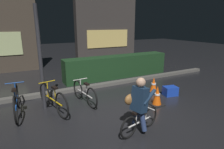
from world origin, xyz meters
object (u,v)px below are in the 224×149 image
parked_bike_left_mid (16,102)px  street_post (40,60)px  blue_crate (170,91)px  parked_bike_center_left (53,99)px  cyclist (139,105)px  traffic_cone_near (157,96)px  parked_bike_center_right (84,93)px  traffic_cone_far (154,85)px

parked_bike_left_mid → street_post: bearing=-82.0°
street_post → blue_crate: (3.85, -0.90, -1.24)m
parked_bike_center_left → cyclist: bearing=-156.5°
traffic_cone_near → cyclist: 1.65m
parked_bike_center_right → blue_crate: size_ratio=3.40×
traffic_cone_far → cyclist: size_ratio=0.43×
street_post → parked_bike_center_right: bearing=-8.7°
parked_bike_center_right → traffic_cone_near: parked_bike_center_right is taller
traffic_cone_near → traffic_cone_far: bearing=55.4°
street_post → traffic_cone_near: size_ratio=4.79×
parked_bike_center_left → blue_crate: parked_bike_center_left is taller
parked_bike_left_mid → traffic_cone_far: bearing=-91.3°
street_post → cyclist: street_post is taller
parked_bike_center_right → cyclist: bearing=-173.7°
parked_bike_left_mid → traffic_cone_near: size_ratio=2.97×
cyclist → traffic_cone_near: bearing=20.7°
parked_bike_center_left → traffic_cone_near: 2.93m
cyclist → parked_bike_center_right: bearing=89.7°
parked_bike_center_left → traffic_cone_far: (3.37, -0.09, -0.10)m
blue_crate → cyclist: bearing=-149.6°
parked_bike_left_mid → parked_bike_center_right: parked_bike_left_mid is taller
traffic_cone_near → cyclist: size_ratio=0.47×
parked_bike_center_right → blue_crate: parked_bike_center_right is taller
street_post → traffic_cone_far: street_post is taller
parked_bike_left_mid → cyclist: size_ratio=1.39×
parked_bike_left_mid → parked_bike_center_right: 1.82m
parked_bike_center_right → parked_bike_center_left: bearing=91.8°
parked_bike_left_mid → parked_bike_center_right: (1.81, -0.12, -0.04)m
parked_bike_left_mid → traffic_cone_near: parked_bike_left_mid is taller
parked_bike_left_mid → traffic_cone_far: size_ratio=3.24×
parked_bike_center_left → blue_crate: 3.73m
parked_bike_left_mid → traffic_cone_far: (4.24, -0.35, -0.10)m
traffic_cone_near → traffic_cone_far: size_ratio=1.09×
street_post → traffic_cone_near: (2.93, -1.30, -1.11)m
street_post → traffic_cone_near: street_post is taller
parked_bike_center_right → cyclist: (0.49, -2.04, 0.31)m
street_post → parked_bike_center_left: size_ratio=1.67×
parked_bike_center_right → traffic_cone_near: (1.82, -1.13, -0.04)m
blue_crate → parked_bike_left_mid: bearing=169.5°
cyclist → parked_bike_left_mid: bearing=123.0°
traffic_cone_near → street_post: bearing=156.1°
parked_bike_left_mid → traffic_cone_far: parked_bike_left_mid is taller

